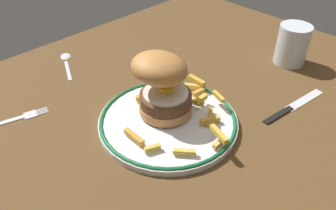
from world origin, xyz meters
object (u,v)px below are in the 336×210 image
object	(u,v)px
dinner_plate	(168,121)
burger	(162,83)
spoon	(65,59)
fork	(13,120)
water_glass	(292,47)
knife	(290,108)

from	to	relation	value
dinner_plate	burger	world-z (taller)	burger
burger	spoon	distance (cm)	33.75
fork	spoon	world-z (taller)	spoon
dinner_plate	spoon	xyz separation A→B (cm)	(-0.88, 35.50, -0.48)
water_glass	fork	bearing A→B (deg)	155.73
dinner_plate	spoon	size ratio (longest dim) A/B	2.08
dinner_plate	fork	world-z (taller)	dinner_plate
fork	knife	xyz separation A→B (cm)	(41.51, -36.14, 0.08)
dinner_plate	water_glass	size ratio (longest dim) A/B	2.76
spoon	fork	bearing A→B (deg)	-145.95
water_glass	knife	world-z (taller)	water_glass
dinner_plate	knife	xyz separation A→B (cm)	(20.81, -14.04, -0.58)
fork	water_glass	bearing A→B (deg)	-24.27
fork	knife	size ratio (longest dim) A/B	0.79
dinner_plate	water_glass	bearing A→B (deg)	-6.37
spoon	dinner_plate	bearing A→B (deg)	-88.58
water_glass	fork	world-z (taller)	water_glass
water_glass	knife	size ratio (longest dim) A/B	0.53
water_glass	knife	xyz separation A→B (cm)	(-16.82, -9.84, -3.86)
burger	knife	bearing A→B (deg)	-40.21
burger	water_glass	bearing A→B (deg)	-10.59
burger	water_glass	world-z (taller)	burger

